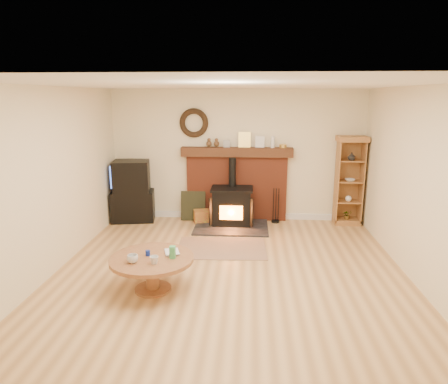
# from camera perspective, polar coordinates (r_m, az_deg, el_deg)

# --- Properties ---
(ground) EXTENTS (5.50, 5.50, 0.00)m
(ground) POSITION_cam_1_polar(r_m,az_deg,el_deg) (5.74, 0.77, -11.86)
(ground) COLOR #AB7B47
(ground) RESTS_ON ground
(room_shell) EXTENTS (5.02, 5.52, 2.61)m
(room_shell) POSITION_cam_1_polar(r_m,az_deg,el_deg) (5.33, 0.69, 5.50)
(room_shell) COLOR beige
(room_shell) RESTS_ON ground
(chimney_breast) EXTENTS (2.20, 0.22, 1.78)m
(chimney_breast) POSITION_cam_1_polar(r_m,az_deg,el_deg) (8.03, 1.82, 1.59)
(chimney_breast) COLOR brown
(chimney_breast) RESTS_ON ground
(wood_stove) EXTENTS (1.40, 1.00, 1.30)m
(wood_stove) POSITION_cam_1_polar(r_m,az_deg,el_deg) (7.75, 1.11, -2.18)
(wood_stove) COLOR black
(wood_stove) RESTS_ON ground
(area_rug) EXTENTS (1.50, 1.07, 0.01)m
(area_rug) POSITION_cam_1_polar(r_m,az_deg,el_deg) (6.69, -0.33, -7.99)
(area_rug) COLOR brown
(area_rug) RESTS_ON ground
(tv_unit) EXTENTS (0.92, 0.71, 1.22)m
(tv_unit) POSITION_cam_1_polar(r_m,az_deg,el_deg) (8.22, -12.95, -0.01)
(tv_unit) COLOR black
(tv_unit) RESTS_ON ground
(curio_cabinet) EXTENTS (0.56, 0.40, 1.73)m
(curio_cabinet) POSITION_cam_1_polar(r_m,az_deg,el_deg) (8.12, 17.42, 1.59)
(curio_cabinet) COLOR #956230
(curio_cabinet) RESTS_ON ground
(firelog_box) EXTENTS (0.46, 0.35, 0.26)m
(firelog_box) POSITION_cam_1_polar(r_m,az_deg,el_deg) (7.98, -2.81, -3.49)
(firelog_box) COLOR gold
(firelog_box) RESTS_ON ground
(leaning_painting) EXTENTS (0.50, 0.13, 0.59)m
(leaning_painting) POSITION_cam_1_polar(r_m,az_deg,el_deg) (8.11, -4.43, -1.98)
(leaning_painting) COLOR black
(leaning_painting) RESTS_ON ground
(fire_tools) EXTENTS (0.16, 0.16, 0.70)m
(fire_tools) POSITION_cam_1_polar(r_m,az_deg,el_deg) (8.04, 7.38, -3.41)
(fire_tools) COLOR black
(fire_tools) RESTS_ON ground
(coffee_table) EXTENTS (1.08, 1.08, 0.62)m
(coffee_table) POSITION_cam_1_polar(r_m,az_deg,el_deg) (5.28, -10.25, -10.02)
(coffee_table) COLOR brown
(coffee_table) RESTS_ON ground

